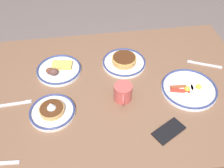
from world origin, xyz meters
TOP-DOWN VIEW (x-y plane):
  - ground_plane at (0.00, 0.00)m, footprint 6.00×6.00m
  - dining_table at (0.00, 0.00)m, footprint 1.36×0.97m
  - plate_near_main at (0.33, -0.16)m, footprint 0.24×0.24m
  - plate_center_pancakes at (-0.03, -0.17)m, footprint 0.24×0.24m
  - plate_far_companion at (-0.32, 0.08)m, footprint 0.28×0.28m
  - plate_far_side at (0.35, 0.13)m, footprint 0.21×0.21m
  - coffee_mug at (0.02, 0.08)m, footprint 0.09×0.12m
  - cell_phone at (-0.15, 0.30)m, footprint 0.16×0.13m
  - fork_near at (0.55, 0.05)m, footprint 0.19×0.03m
  - fork_far at (-0.47, -0.10)m, footprint 0.18×0.09m

SIDE VIEW (x-z plane):
  - ground_plane at x=0.00m, z-range 0.00..0.00m
  - dining_table at x=0.00m, z-range 0.25..0.99m
  - fork_near at x=0.55m, z-range 0.74..0.74m
  - fork_far at x=-0.47m, z-range 0.74..0.74m
  - cell_phone at x=-0.15m, z-range 0.74..0.74m
  - plate_far_companion at x=-0.32m, z-range 0.73..0.77m
  - plate_near_main at x=0.33m, z-range 0.72..0.78m
  - plate_far_side at x=0.35m, z-range 0.72..0.79m
  - plate_center_pancakes at x=-0.03m, z-range 0.73..0.78m
  - coffee_mug at x=0.02m, z-range 0.74..0.82m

